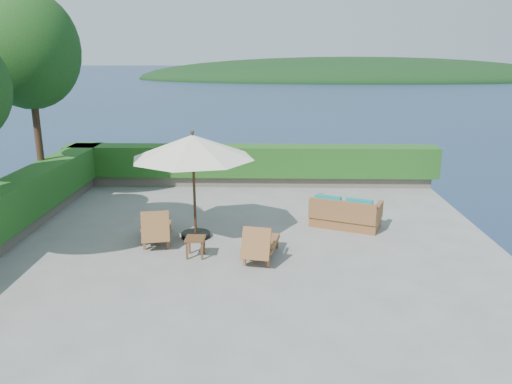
{
  "coord_description": "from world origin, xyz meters",
  "views": [
    {
      "loc": [
        0.59,
        -10.8,
        4.34
      ],
      "look_at": [
        0.3,
        0.8,
        1.1
      ],
      "focal_mm": 35.0,
      "sensor_mm": 36.0,
      "label": 1
    }
  ],
  "objects_px": {
    "lounge_left": "(156,227)",
    "side_table": "(195,241)",
    "lounge_right": "(260,244)",
    "wicker_loveseat": "(345,215)",
    "patio_umbrella": "(193,148)"
  },
  "relations": [
    {
      "from": "lounge_left",
      "to": "lounge_right",
      "type": "bearing_deg",
      "value": -31.98
    },
    {
      "from": "lounge_left",
      "to": "wicker_loveseat",
      "type": "relative_size",
      "value": 0.84
    },
    {
      "from": "lounge_right",
      "to": "wicker_loveseat",
      "type": "xyz_separation_m",
      "value": [
        2.15,
        2.14,
        -0.02
      ]
    },
    {
      "from": "patio_umbrella",
      "to": "lounge_left",
      "type": "distance_m",
      "value": 2.07
    },
    {
      "from": "lounge_left",
      "to": "wicker_loveseat",
      "type": "distance_m",
      "value": 4.78
    },
    {
      "from": "lounge_right",
      "to": "side_table",
      "type": "distance_m",
      "value": 1.43
    },
    {
      "from": "lounge_left",
      "to": "side_table",
      "type": "distance_m",
      "value": 1.35
    },
    {
      "from": "lounge_right",
      "to": "wicker_loveseat",
      "type": "distance_m",
      "value": 3.03
    },
    {
      "from": "lounge_right",
      "to": "wicker_loveseat",
      "type": "height_order",
      "value": "wicker_loveseat"
    },
    {
      "from": "patio_umbrella",
      "to": "side_table",
      "type": "relative_size",
      "value": 7.38
    },
    {
      "from": "side_table",
      "to": "wicker_loveseat",
      "type": "height_order",
      "value": "wicker_loveseat"
    },
    {
      "from": "patio_umbrella",
      "to": "lounge_left",
      "type": "relative_size",
      "value": 2.03
    },
    {
      "from": "patio_umbrella",
      "to": "wicker_loveseat",
      "type": "distance_m",
      "value": 4.28
    },
    {
      "from": "wicker_loveseat",
      "to": "lounge_left",
      "type": "bearing_deg",
      "value": -143.25
    },
    {
      "from": "lounge_left",
      "to": "side_table",
      "type": "xyz_separation_m",
      "value": [
        1.05,
        -0.84,
        -0.0
      ]
    }
  ]
}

